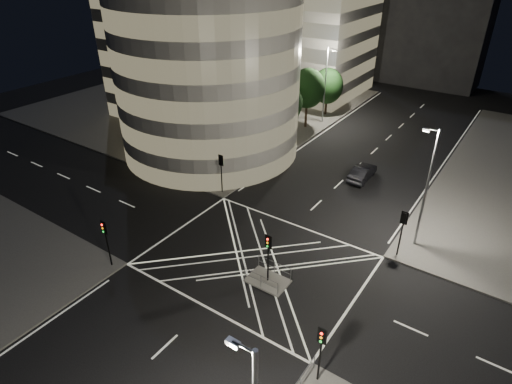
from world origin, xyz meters
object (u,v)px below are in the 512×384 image
Objects in this scene: traffic_signal_fl at (221,167)px; traffic_signal_nr at (321,345)px; traffic_signal_nl at (106,235)px; sedan at (362,173)px; street_lamp_left_near at (247,123)px; street_lamp_right_far at (426,186)px; traffic_signal_island at (268,250)px; traffic_signal_fr at (403,225)px; street_lamp_left_far at (326,83)px; central_island at (268,281)px.

traffic_signal_fl and traffic_signal_nr have the same top height.
traffic_signal_nl is at bearing 180.00° from traffic_signal_nr.
street_lamp_left_near is at bearing 25.25° from sedan.
street_lamp_right_far is at bearing -9.03° from street_lamp_left_near.
sedan is (10.30, 24.20, -2.14)m from traffic_signal_nl.
traffic_signal_nl is at bearing -139.09° from street_lamp_right_far.
street_lamp_left_near is (-0.64, 5.20, 2.63)m from traffic_signal_fl.
traffic_signal_nl is at bearing -153.86° from traffic_signal_island.
traffic_signal_nr is at bearing 105.74° from sedan.
traffic_signal_fr is (17.60, 13.60, 0.00)m from traffic_signal_nl.
traffic_signal_nl and traffic_signal_fr have the same top height.
traffic_signal_fr is at bearing 123.50° from sedan.
street_lamp_left_near and street_lamp_left_far have the same top height.
traffic_signal_fl is 1.00× the size of traffic_signal_nl.
traffic_signal_fr is 13.05m from sedan.
traffic_signal_nr is 0.40× the size of street_lamp_left_far.
street_lamp_left_far is at bearing 91.57° from traffic_signal_fl.
sedan is (-7.30, 24.20, -2.14)m from traffic_signal_nr.
central_island is at bearing -129.33° from traffic_signal_fr.
traffic_signal_island is at bearing 90.47° from sedan.
street_lamp_left_near and street_lamp_right_far have the same top height.
traffic_signal_fr is 1.00× the size of traffic_signal_nr.
traffic_signal_nl is at bearing -142.31° from traffic_signal_fr.
traffic_signal_fl is 22.24m from traffic_signal_nr.
traffic_signal_fl is at bearing 142.31° from traffic_signal_nr.
traffic_signal_nr reaches higher than sedan.
street_lamp_left_near reaches higher than central_island.
street_lamp_left_near reaches higher than traffic_signal_fl.
traffic_signal_fr is at bearing -15.92° from street_lamp_left_near.
traffic_signal_fl is at bearing 142.46° from traffic_signal_island.
central_island is 0.30× the size of street_lamp_left_far.
central_island is 18.52m from street_lamp_left_near.
traffic_signal_nr is (17.60, -13.60, 0.00)m from traffic_signal_fl.
traffic_signal_fl is 17.60m from traffic_signal_fr.
sedan is (10.94, -12.60, -4.77)m from street_lamp_left_far.
sedan is (10.30, 10.60, -2.14)m from traffic_signal_fl.
street_lamp_left_near is 1.00× the size of street_lamp_left_far.
traffic_signal_fr is at bearing 90.00° from traffic_signal_nr.
traffic_signal_fr is 0.40× the size of street_lamp_right_far.
street_lamp_left_near is 2.14× the size of sedan.
traffic_signal_fr is (6.80, 8.30, 2.84)m from central_island.
traffic_signal_nr is (6.80, -5.30, 2.84)m from central_island.
traffic_signal_island reaches higher than sedan.
street_lamp_right_far is at bearing -48.06° from street_lamp_left_far.
street_lamp_left_far is at bearing 109.95° from traffic_signal_island.
central_island is 13.91m from traffic_signal_fl.
street_lamp_left_far reaches higher than traffic_signal_nl.
traffic_signal_island is (10.80, -8.30, 0.00)m from traffic_signal_fl.
street_lamp_left_near is 1.00× the size of street_lamp_right_far.
sedan is at bearing 66.95° from traffic_signal_nl.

